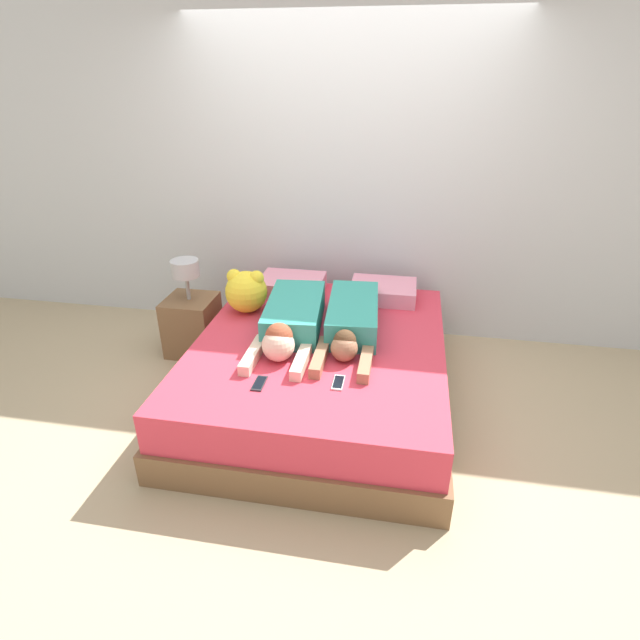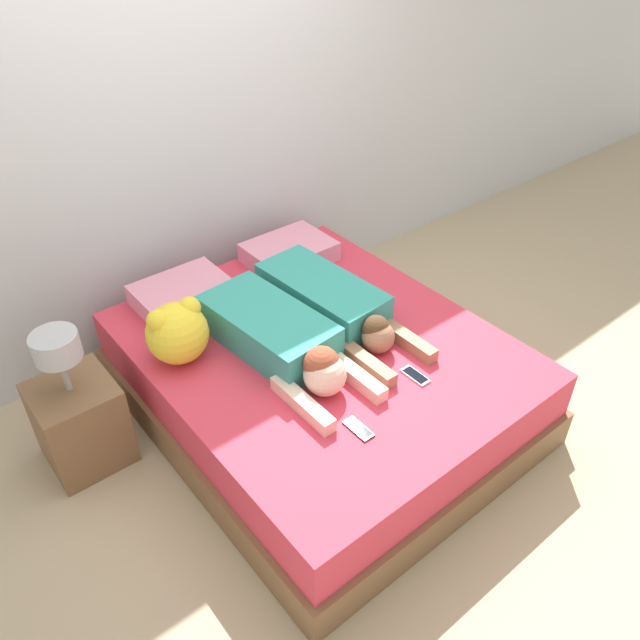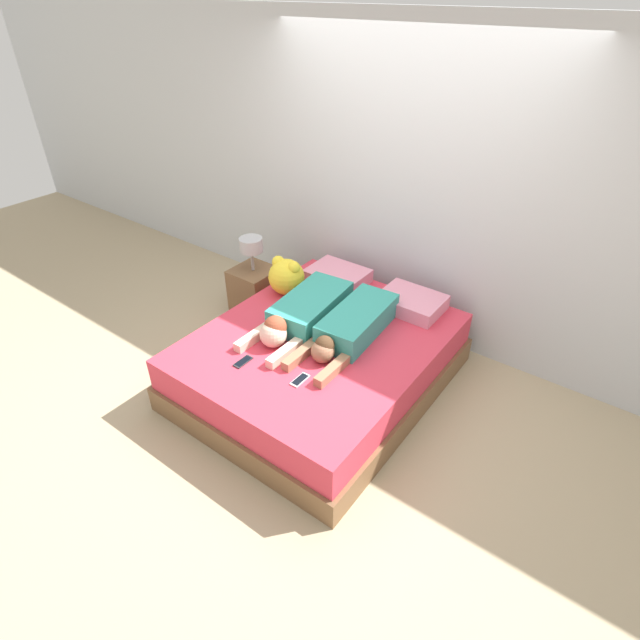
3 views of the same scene
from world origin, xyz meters
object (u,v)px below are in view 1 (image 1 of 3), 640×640
at_px(person_right, 351,321).
at_px(nightstand, 192,321).
at_px(person_left, 291,321).
at_px(cell_phone_left, 259,383).
at_px(plush_toy, 246,291).
at_px(pillow_head_left, 292,285).
at_px(cell_phone_right, 338,383).
at_px(pillow_head_right, 383,291).
at_px(bed, 320,370).

height_order(person_right, nightstand, nightstand).
distance_m(person_left, cell_phone_left, 0.64).
height_order(plush_toy, nightstand, plush_toy).
distance_m(pillow_head_left, cell_phone_right, 1.39).
bearing_deg(cell_phone_right, pillow_head_right, 82.14).
xyz_separation_m(pillow_head_right, cell_phone_right, (-0.17, -1.26, -0.06)).
relative_size(person_right, cell_phone_right, 7.25).
bearing_deg(plush_toy, nightstand, 165.95).
height_order(person_left, nightstand, nightstand).
height_order(person_left, person_right, person_left).
bearing_deg(nightstand, cell_phone_right, -36.00).
bearing_deg(plush_toy, cell_phone_right, -45.98).
xyz_separation_m(person_left, plush_toy, (-0.41, 0.30, 0.06)).
xyz_separation_m(cell_phone_left, nightstand, (-0.90, 1.07, -0.20)).
bearing_deg(pillow_head_right, pillow_head_left, 180.00).
bearing_deg(plush_toy, pillow_head_right, 22.72).
bearing_deg(person_right, pillow_head_right, 74.26).
xyz_separation_m(bed, person_right, (0.19, 0.14, 0.34)).
relative_size(pillow_head_right, person_right, 0.47).
bearing_deg(plush_toy, cell_phone_left, -68.52).
relative_size(bed, pillow_head_left, 4.00).
relative_size(cell_phone_left, nightstand, 0.19).
distance_m(person_right, cell_phone_right, 0.64).
bearing_deg(pillow_head_right, person_left, -129.18).
relative_size(bed, nightstand, 2.57).
distance_m(pillow_head_left, pillow_head_right, 0.74).
xyz_separation_m(bed, nightstand, (-1.15, 0.48, 0.04)).
relative_size(person_left, plush_toy, 3.29).
distance_m(pillow_head_right, nightstand, 1.57).
bearing_deg(pillow_head_right, nightstand, -169.46).
height_order(pillow_head_right, cell_phone_right, pillow_head_right).
bearing_deg(pillow_head_right, plush_toy, -157.28).
height_order(person_left, plush_toy, plush_toy).
bearing_deg(pillow_head_left, person_right, -48.07).
xyz_separation_m(pillow_head_right, nightstand, (-1.52, -0.28, -0.26)).
xyz_separation_m(pillow_head_left, person_left, (0.16, -0.71, 0.04)).
height_order(pillow_head_left, person_left, person_left).
distance_m(pillow_head_right, plush_toy, 1.08).
xyz_separation_m(person_left, cell_phone_left, (-0.04, -0.64, -0.10)).
bearing_deg(pillow_head_left, nightstand, -159.99).
xyz_separation_m(bed, pillow_head_right, (0.37, 0.77, 0.30)).
bearing_deg(person_left, cell_phone_right, -53.32).
distance_m(pillow_head_right, person_left, 0.92).
relative_size(pillow_head_left, cell_phone_left, 3.38).
distance_m(bed, nightstand, 1.25).
bearing_deg(pillow_head_left, plush_toy, -120.89).
distance_m(pillow_head_right, person_right, 0.66).
relative_size(bed, person_right, 1.86).
bearing_deg(bed, person_left, 166.12).
bearing_deg(cell_phone_left, person_left, 86.19).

